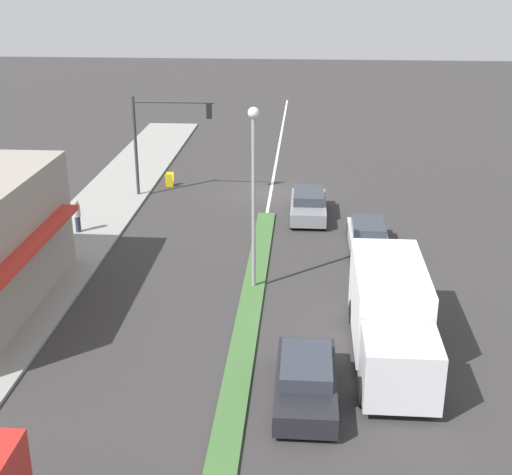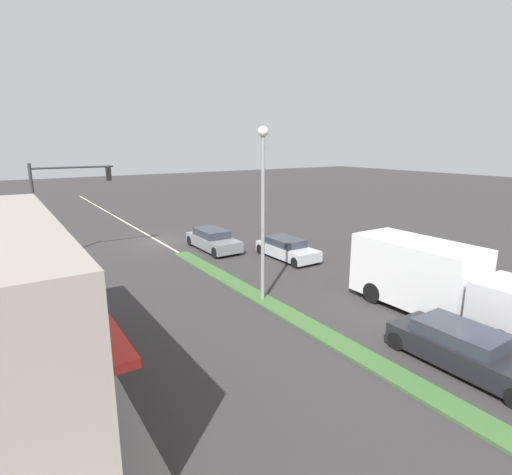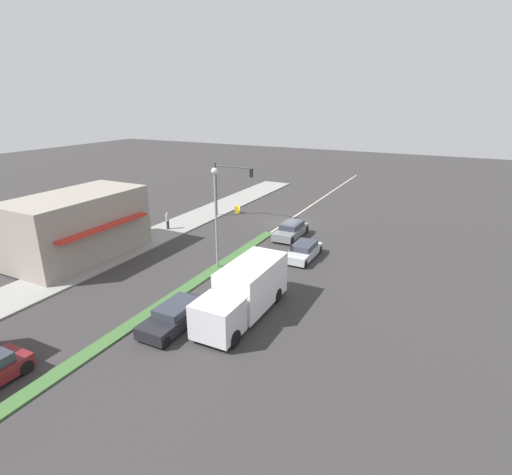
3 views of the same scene
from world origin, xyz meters
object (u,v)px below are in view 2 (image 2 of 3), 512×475
(street_lamp, at_px, (263,193))
(suv_grey, at_px, (213,240))
(pedestrian, at_px, (14,282))
(delivery_truck, at_px, (435,280))
(warning_aframe_sign, at_px, (63,245))
(traffic_signal_main, at_px, (61,194))
(sedan_dark, at_px, (464,348))
(sedan_silver, at_px, (287,249))

(street_lamp, xyz_separation_m, suv_grey, (-2.20, -9.00, -4.13))
(pedestrian, height_order, suv_grey, pedestrian)
(delivery_truck, bearing_deg, suv_grey, -78.65)
(warning_aframe_sign, relative_size, delivery_truck, 0.11)
(warning_aframe_sign, bearing_deg, traffic_signal_main, 89.27)
(warning_aframe_sign, height_order, delivery_truck, delivery_truck)
(delivery_truck, bearing_deg, warning_aframe_sign, -59.39)
(traffic_signal_main, xyz_separation_m, sedan_dark, (-8.32, 19.73, -3.28))
(traffic_signal_main, bearing_deg, sedan_dark, 112.88)
(traffic_signal_main, height_order, delivery_truck, traffic_signal_main)
(suv_grey, height_order, sedan_silver, suv_grey)
(street_lamp, xyz_separation_m, sedan_silver, (-5.00, -4.74, -4.19))
(street_lamp, bearing_deg, suv_grey, -103.73)
(street_lamp, relative_size, sedan_dark, 1.62)
(street_lamp, xyz_separation_m, pedestrian, (9.10, -5.59, -3.80))
(traffic_signal_main, xyz_separation_m, delivery_truck, (-11.12, 16.84, -2.43))
(suv_grey, distance_m, sedan_silver, 5.10)
(street_lamp, height_order, sedan_silver, street_lamp)
(suv_grey, xyz_separation_m, sedan_dark, (0.00, 16.84, -0.03))
(street_lamp, bearing_deg, warning_aframe_sign, -66.17)
(street_lamp, xyz_separation_m, delivery_truck, (-5.00, 4.95, -3.31))
(warning_aframe_sign, xyz_separation_m, sedan_dark, (-8.30, 21.66, 0.19))
(sedan_silver, bearing_deg, sedan_dark, 77.46)
(traffic_signal_main, distance_m, pedestrian, 7.56)
(traffic_signal_main, distance_m, warning_aframe_sign, 3.97)
(delivery_truck, distance_m, suv_grey, 14.25)
(pedestrian, relative_size, delivery_truck, 0.22)
(delivery_truck, height_order, sedan_silver, delivery_truck)
(street_lamp, distance_m, suv_grey, 10.14)
(pedestrian, bearing_deg, sedan_silver, 176.57)
(traffic_signal_main, relative_size, suv_grey, 1.23)
(traffic_signal_main, height_order, pedestrian, traffic_signal_main)
(delivery_truck, distance_m, sedan_silver, 9.73)
(traffic_signal_main, relative_size, sedan_silver, 1.31)
(street_lamp, height_order, sedan_dark, street_lamp)
(pedestrian, relative_size, sedan_dark, 0.36)
(pedestrian, bearing_deg, traffic_signal_main, -115.31)
(delivery_truck, bearing_deg, pedestrian, -36.77)
(traffic_signal_main, xyz_separation_m, pedestrian, (2.98, 6.30, -2.92))
(street_lamp, distance_m, delivery_truck, 7.77)
(pedestrian, xyz_separation_m, suv_grey, (-11.30, -3.41, -0.33))
(delivery_truck, bearing_deg, traffic_signal_main, -56.54)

